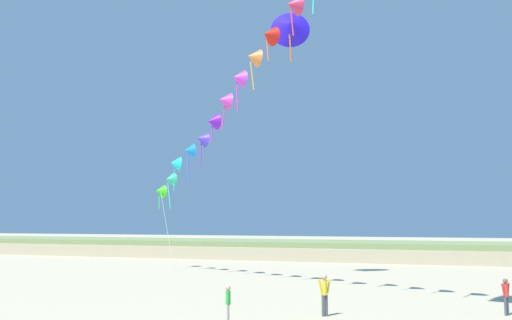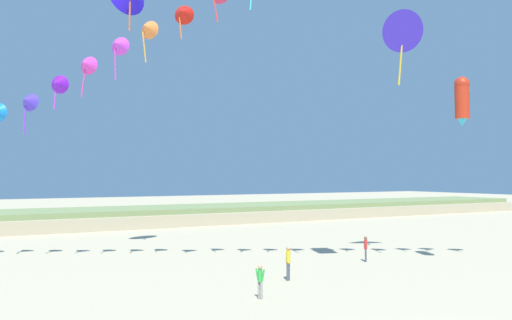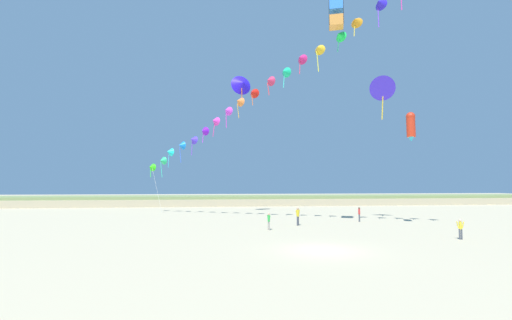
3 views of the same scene
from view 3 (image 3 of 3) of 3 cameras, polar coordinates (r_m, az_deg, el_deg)
name	(u,v)px [view 3 (image 3 of 3)]	position (r m, az deg, el deg)	size (l,w,h in m)	color
ground_plane	(323,250)	(21.89, 11.04, -14.57)	(240.00, 240.00, 0.00)	#C1B28E
dune_ridge	(249,200)	(67.30, -1.18, -6.71)	(120.00, 11.16, 1.80)	tan
person_near_left	(269,220)	(30.53, 2.15, -10.00)	(0.24, 0.51, 1.48)	gray
person_near_right	(460,228)	(29.49, 30.91, -9.64)	(0.51, 0.27, 1.49)	#474C56
person_mid_center	(298,215)	(33.96, 6.98, -9.10)	(0.52, 0.46, 1.75)	#474C56
person_far_left	(359,213)	(38.77, 16.83, -8.50)	(0.41, 0.46, 1.55)	#474C56
kite_banner_string	(261,88)	(38.96, 0.89, 11.90)	(29.28, 27.42, 23.52)	#33E717
large_kite_low_lead	(411,125)	(36.87, 24.40, 5.28)	(0.91, 0.95, 2.90)	red
large_kite_mid_trail	(382,88)	(41.13, 20.28, 11.19)	(3.16, 2.62, 4.94)	#3926C6
large_kite_high_solo	(336,14)	(35.82, 13.21, 22.56)	(1.68, 1.68, 2.53)	orange
large_kite_outer_drift	(242,84)	(47.35, -2.37, 12.57)	(3.05, 2.09, 3.96)	#2815E5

